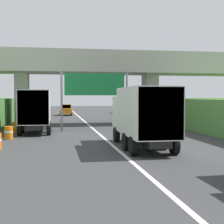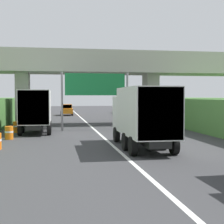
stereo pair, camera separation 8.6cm
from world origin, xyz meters
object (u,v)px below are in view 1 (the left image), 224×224
truck_green (36,109)px  car_orange (66,110)px  construction_barrel_5 (16,127)px  overhead_highway_sign (95,88)px  construction_barrel_4 (9,133)px  truck_white (142,114)px

truck_green → car_orange: truck_green is taller
truck_green → car_orange: (3.17, 24.13, -1.08)m
truck_green → construction_barrel_5: (-1.58, -0.05, -1.47)m
car_orange → overhead_highway_sign: bearing=-85.6°
car_orange → construction_barrel_4: 28.91m
car_orange → construction_barrel_4: bearing=-99.4°
truck_white → construction_barrel_4: bearing=146.7°
construction_barrel_5 → overhead_highway_sign: bearing=7.2°
truck_green → construction_barrel_4: truck_green is taller
truck_green → construction_barrel_4: (-1.57, -4.39, -1.47)m
overhead_highway_sign → truck_green: size_ratio=0.81×
construction_barrel_5 → truck_white: bearing=-50.2°
car_orange → construction_barrel_5: size_ratio=4.56×
car_orange → truck_white: bearing=-84.5°
truck_white → car_orange: bearing=95.5°
truck_white → construction_barrel_5: size_ratio=8.11×
truck_white → car_orange: truck_white is taller
truck_green → truck_white: bearing=-56.3°
car_orange → construction_barrel_4: (-4.74, -28.51, -0.40)m
construction_barrel_4 → construction_barrel_5: bearing=90.1°
overhead_highway_sign → truck_green: bearing=-171.1°
overhead_highway_sign → construction_barrel_4: bearing=-141.7°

